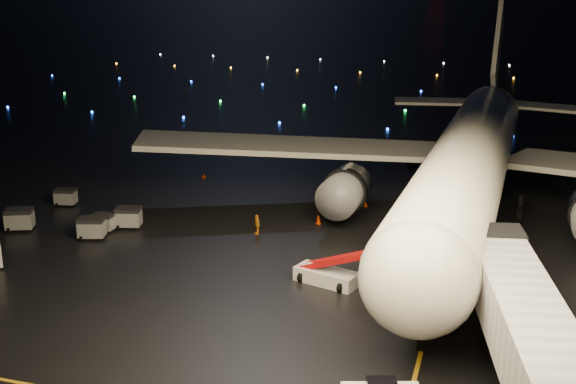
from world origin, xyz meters
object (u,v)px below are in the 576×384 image
Objects in this scene: airliner at (476,113)px; baggage_cart_0 at (104,222)px; belt_loader at (327,262)px; crew_c at (257,224)px; baggage_cart_2 at (92,228)px; baggage_cart_1 at (128,218)px; baggage_cart_4 at (20,219)px; baggage_cart_3 at (66,197)px.

airliner reaches higher than baggage_cart_0.
crew_c is at bearing 151.12° from belt_loader.
airliner reaches higher than baggage_cart_2.
belt_loader reaches higher than baggage_cart_1.
baggage_cart_0 is 7.18m from baggage_cart_4.
baggage_cart_1 is 1.01× the size of baggage_cart_2.
baggage_cart_4 is (-19.60, -4.89, 0.09)m from crew_c.
baggage_cart_1 is (1.60, 1.31, 0.14)m from baggage_cart_0.
baggage_cart_0 is at bearing -115.42° from crew_c.
airliner is 23.03m from belt_loader.
baggage_cart_4 reaches higher than baggage_cart_1.
baggage_cart_1 is 9.11m from baggage_cart_4.
belt_loader is at bearing 5.62° from crew_c.
airliner is 30.59× the size of baggage_cart_1.
belt_loader is 3.00× the size of baggage_cart_4.
baggage_cart_2 is at bearing -107.17° from crew_c.
baggage_cart_3 is (-19.89, 2.36, -0.06)m from crew_c.
airliner is 38.57m from baggage_cart_3.
crew_c is 0.82× the size of baggage_cart_2.
baggage_cart_3 is at bearing 118.95° from baggage_cart_2.
airliner is 9.69× the size of belt_loader.
baggage_cart_2 is at bearing -23.13° from baggage_cart_4.
belt_loader is 27.83m from baggage_cart_4.
crew_c is 11.20m from baggage_cart_1.
baggage_cart_4 is at bearing -114.61° from crew_c.
belt_loader is 3.18× the size of baggage_cart_2.
belt_loader is 21.37m from baggage_cart_0.
baggage_cart_3 is 0.85× the size of baggage_cart_4.
baggage_cart_0 is at bearing -7.13° from baggage_cart_4.
belt_loader is 20.90m from baggage_cart_2.
baggage_cart_4 is at bearing -170.03° from belt_loader.
baggage_cart_4 reaches higher than baggage_cart_3.
baggage_cart_1 is at bearing -1.89° from baggage_cart_4.
baggage_cart_3 reaches higher than baggage_cart_0.
baggage_cart_1 is 3.63m from baggage_cart_2.
baggage_cart_1 is at bearing -120.06° from crew_c.
crew_c is (-8.02, 8.24, -0.75)m from belt_loader.
airliner is 36.25× the size of baggage_cart_0.
belt_loader reaches higher than baggage_cart_4.
baggage_cart_4 is at bearing -164.61° from baggage_cart_0.
crew_c is 20.20m from baggage_cart_4.
baggage_cart_0 is at bearing -151.00° from airliner.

